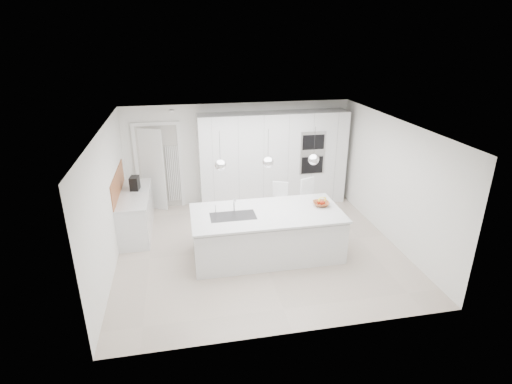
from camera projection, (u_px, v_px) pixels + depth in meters
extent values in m
plane|color=#BDAB9A|center=(259.00, 248.00, 8.06)|extent=(5.50, 5.50, 0.00)
plane|color=white|center=(239.00, 154.00, 9.87)|extent=(5.50, 0.00, 5.50)
plane|color=white|center=(108.00, 201.00, 7.10)|extent=(0.00, 5.00, 5.00)
plane|color=white|center=(259.00, 126.00, 7.12)|extent=(5.50, 5.50, 0.00)
cube|color=silver|center=(273.00, 159.00, 9.77)|extent=(3.60, 0.60, 2.30)
cube|color=white|center=(148.00, 170.00, 9.50)|extent=(0.76, 0.38, 2.00)
cube|color=silver|center=(136.00, 214.00, 8.56)|extent=(0.60, 1.80, 0.86)
cube|color=silver|center=(134.00, 194.00, 8.39)|extent=(0.62, 1.82, 0.04)
cube|color=#AA663E|center=(118.00, 183.00, 8.24)|extent=(0.02, 1.80, 0.50)
cube|color=silver|center=(267.00, 235.00, 7.64)|extent=(2.80, 1.20, 0.86)
cube|color=silver|center=(267.00, 213.00, 7.52)|extent=(2.84, 1.40, 0.04)
cylinder|color=white|center=(234.00, 204.00, 7.49)|extent=(0.02, 0.02, 0.30)
sphere|color=white|center=(220.00, 165.00, 6.94)|extent=(0.20, 0.20, 0.20)
sphere|color=white|center=(268.00, 162.00, 7.09)|extent=(0.20, 0.20, 0.20)
sphere|color=white|center=(314.00, 160.00, 7.24)|extent=(0.20, 0.20, 0.20)
imported|color=#AA663E|center=(321.00, 204.00, 7.78)|extent=(0.35, 0.35, 0.08)
cube|color=black|center=(135.00, 183.00, 8.54)|extent=(0.21, 0.29, 0.29)
sphere|color=#A0240F|center=(319.00, 202.00, 7.78)|extent=(0.07, 0.07, 0.07)
sphere|color=#A0240F|center=(322.00, 203.00, 7.74)|extent=(0.08, 0.08, 0.08)
sphere|color=#A0240F|center=(323.00, 203.00, 7.77)|extent=(0.07, 0.07, 0.07)
torus|color=yellow|center=(322.00, 200.00, 7.78)|extent=(0.23, 0.16, 0.20)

